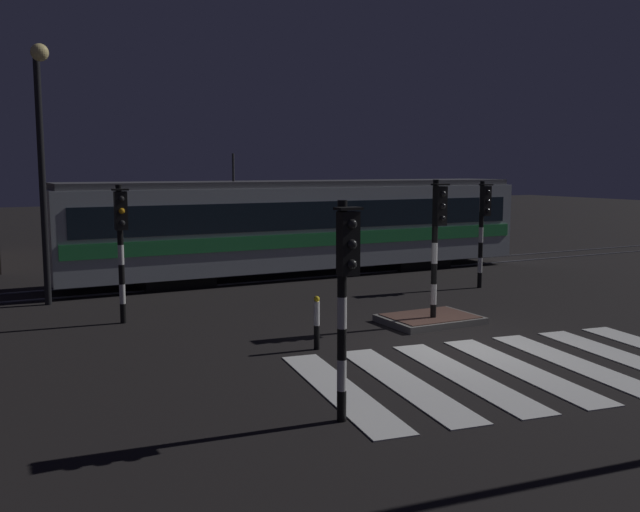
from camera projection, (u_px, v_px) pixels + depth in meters
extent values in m
plane|color=black|center=(455.00, 346.00, 14.44)|extent=(120.00, 120.00, 0.00)
cube|color=#59595E|center=(274.00, 280.00, 22.77)|extent=(80.00, 0.12, 0.03)
cube|color=#59595E|center=(257.00, 275.00, 24.03)|extent=(80.00, 0.12, 0.03)
cube|color=silver|center=(339.00, 390.00, 11.57)|extent=(1.30, 4.48, 0.02)
cube|color=silver|center=(404.00, 383.00, 11.97)|extent=(1.30, 4.48, 0.02)
cube|color=silver|center=(464.00, 376.00, 12.36)|extent=(1.30, 4.48, 0.02)
cube|color=silver|center=(521.00, 369.00, 12.75)|extent=(1.30, 4.48, 0.02)
cube|color=silver|center=(574.00, 363.00, 13.14)|extent=(1.30, 4.48, 0.02)
cube|color=silver|center=(624.00, 358.00, 13.54)|extent=(1.30, 4.48, 0.02)
cube|color=slate|center=(430.00, 320.00, 16.62)|extent=(2.24, 1.62, 0.16)
cube|color=brown|center=(430.00, 316.00, 16.60)|extent=(2.01, 1.46, 0.02)
cylinder|color=black|center=(342.00, 406.00, 10.16)|extent=(0.14, 0.14, 0.46)
cylinder|color=white|center=(342.00, 375.00, 10.10)|extent=(0.14, 0.14, 0.46)
cylinder|color=black|center=(342.00, 344.00, 10.04)|extent=(0.14, 0.14, 0.46)
cylinder|color=white|center=(342.00, 313.00, 9.98)|extent=(0.14, 0.14, 0.46)
cylinder|color=black|center=(342.00, 281.00, 9.93)|extent=(0.14, 0.14, 0.46)
cylinder|color=white|center=(342.00, 249.00, 9.87)|extent=(0.14, 0.14, 0.46)
cylinder|color=black|center=(342.00, 217.00, 9.81)|extent=(0.14, 0.14, 0.46)
cube|color=black|center=(348.00, 244.00, 9.71)|extent=(0.28, 0.20, 0.90)
sphere|color=black|center=(352.00, 224.00, 9.57)|extent=(0.14, 0.14, 0.14)
sphere|color=black|center=(352.00, 244.00, 9.61)|extent=(0.14, 0.14, 0.14)
sphere|color=black|center=(352.00, 264.00, 9.64)|extent=(0.14, 0.14, 0.14)
cube|color=black|center=(348.00, 209.00, 9.64)|extent=(0.36, 0.24, 0.04)
cylinder|color=black|center=(123.00, 313.00, 16.57)|extent=(0.14, 0.14, 0.47)
cylinder|color=white|center=(122.00, 294.00, 16.51)|extent=(0.14, 0.14, 0.47)
cylinder|color=black|center=(122.00, 274.00, 16.45)|extent=(0.14, 0.14, 0.47)
cylinder|color=white|center=(121.00, 255.00, 16.39)|extent=(0.14, 0.14, 0.47)
cylinder|color=black|center=(120.00, 235.00, 16.34)|extent=(0.14, 0.14, 0.47)
cylinder|color=white|center=(119.00, 215.00, 16.28)|extent=(0.14, 0.14, 0.47)
cylinder|color=black|center=(119.00, 195.00, 16.22)|extent=(0.14, 0.14, 0.47)
cube|color=black|center=(121.00, 211.00, 16.11)|extent=(0.28, 0.20, 0.90)
sphere|color=black|center=(121.00, 199.00, 15.98)|extent=(0.14, 0.14, 0.14)
sphere|color=orange|center=(122.00, 211.00, 16.02)|extent=(0.14, 0.14, 0.14)
sphere|color=black|center=(122.00, 223.00, 16.05)|extent=(0.14, 0.14, 0.14)
cube|color=black|center=(120.00, 190.00, 16.05)|extent=(0.36, 0.24, 0.04)
cylinder|color=black|center=(433.00, 314.00, 16.40)|extent=(0.14, 0.14, 0.49)
cylinder|color=white|center=(434.00, 294.00, 16.34)|extent=(0.14, 0.14, 0.49)
cylinder|color=black|center=(434.00, 274.00, 16.28)|extent=(0.14, 0.14, 0.49)
cylinder|color=white|center=(434.00, 253.00, 16.22)|extent=(0.14, 0.14, 0.49)
cylinder|color=black|center=(435.00, 232.00, 16.16)|extent=(0.14, 0.14, 0.49)
cylinder|color=white|center=(435.00, 211.00, 16.09)|extent=(0.14, 0.14, 0.49)
cylinder|color=black|center=(436.00, 190.00, 16.03)|extent=(0.14, 0.14, 0.49)
cube|color=black|center=(440.00, 206.00, 15.93)|extent=(0.28, 0.20, 0.90)
sphere|color=black|center=(443.00, 194.00, 15.80)|extent=(0.14, 0.14, 0.14)
sphere|color=black|center=(443.00, 206.00, 15.83)|extent=(0.14, 0.14, 0.14)
sphere|color=black|center=(443.00, 218.00, 15.87)|extent=(0.14, 0.14, 0.14)
cube|color=black|center=(440.00, 185.00, 15.87)|extent=(0.36, 0.24, 0.04)
cylinder|color=black|center=(480.00, 280.00, 21.47)|extent=(0.14, 0.14, 0.47)
cylinder|color=white|center=(480.00, 265.00, 21.41)|extent=(0.14, 0.14, 0.47)
cylinder|color=black|center=(480.00, 250.00, 21.35)|extent=(0.14, 0.14, 0.47)
cylinder|color=white|center=(481.00, 235.00, 21.29)|extent=(0.14, 0.14, 0.47)
cylinder|color=black|center=(481.00, 220.00, 21.23)|extent=(0.14, 0.14, 0.47)
cylinder|color=white|center=(482.00, 204.00, 21.17)|extent=(0.14, 0.14, 0.47)
cylinder|color=black|center=(482.00, 189.00, 21.11)|extent=(0.14, 0.14, 0.47)
cube|color=black|center=(486.00, 201.00, 21.01)|extent=(0.28, 0.20, 0.90)
sphere|color=black|center=(488.00, 192.00, 20.88)|extent=(0.14, 0.14, 0.14)
sphere|color=black|center=(488.00, 201.00, 20.91)|extent=(0.14, 0.14, 0.14)
sphere|color=black|center=(488.00, 210.00, 20.95)|extent=(0.14, 0.14, 0.14)
cube|color=black|center=(486.00, 185.00, 20.95)|extent=(0.36, 0.24, 0.04)
cylinder|color=black|center=(42.00, 180.00, 18.41)|extent=(0.18, 0.18, 6.71)
cylinder|color=black|center=(38.00, 52.00, 17.60)|extent=(0.10, 0.90, 0.10)
sphere|color=#F9E08C|center=(40.00, 52.00, 17.22)|extent=(0.44, 0.44, 0.44)
cube|color=#B2BCC1|center=(302.00, 226.00, 23.81)|extent=(16.45, 2.50, 2.70)
cube|color=green|center=(319.00, 240.00, 22.74)|extent=(16.13, 0.04, 0.44)
cube|color=green|center=(287.00, 233.00, 24.98)|extent=(16.13, 0.04, 0.44)
cube|color=black|center=(319.00, 215.00, 22.64)|extent=(15.63, 0.03, 0.90)
cube|color=#4C4C51|center=(302.00, 184.00, 23.63)|extent=(16.13, 2.30, 0.20)
cylinder|color=#262628|center=(233.00, 169.00, 22.44)|extent=(0.08, 0.08, 1.00)
cube|color=black|center=(411.00, 262.00, 26.06)|extent=(2.20, 2.00, 0.35)
cube|color=black|center=(174.00, 280.00, 21.95)|extent=(2.20, 2.00, 0.35)
sphere|color=#F9F2CC|center=(489.00, 228.00, 27.62)|extent=(0.24, 0.24, 0.24)
cylinder|color=black|center=(317.00, 337.00, 14.17)|extent=(0.12, 0.12, 0.50)
cylinder|color=white|center=(317.00, 313.00, 14.10)|extent=(0.12, 0.12, 0.50)
sphere|color=yellow|center=(317.00, 299.00, 14.06)|extent=(0.12, 0.12, 0.12)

